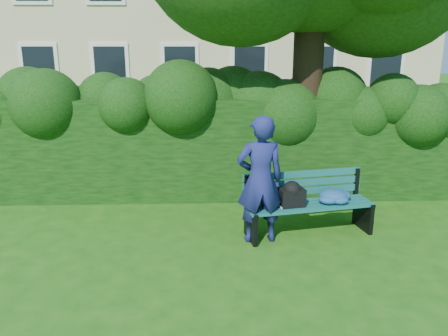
{
  "coord_description": "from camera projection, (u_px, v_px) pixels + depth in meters",
  "views": [
    {
      "loc": [
        -0.21,
        -5.53,
        2.65
      ],
      "look_at": [
        0.0,
        0.6,
        0.95
      ],
      "focal_mm": 35.0,
      "sensor_mm": 36.0,
      "label": 1
    }
  ],
  "objects": [
    {
      "name": "ground",
      "position": [
        225.0,
        246.0,
        6.04
      ],
      "size": [
        80.0,
        80.0,
        0.0
      ],
      "primitive_type": "plane",
      "color": "#1D5610",
      "rests_on": "ground"
    },
    {
      "name": "hedge",
      "position": [
        221.0,
        147.0,
        7.92
      ],
      "size": [
        10.0,
        1.0,
        1.8
      ],
      "color": "black",
      "rests_on": "ground"
    },
    {
      "name": "park_bench",
      "position": [
        311.0,
        201.0,
        6.34
      ],
      "size": [
        1.92,
        0.9,
        0.89
      ],
      "rotation": [
        0.0,
        0.0,
        0.19
      ],
      "color": "#0F4E4C",
      "rests_on": "ground"
    },
    {
      "name": "man_reading",
      "position": [
        260.0,
        180.0,
        5.98
      ],
      "size": [
        0.69,
        0.49,
        1.79
      ],
      "primitive_type": "imported",
      "rotation": [
        0.0,
        0.0,
        3.23
      ],
      "color": "navy",
      "rests_on": "ground"
    }
  ]
}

